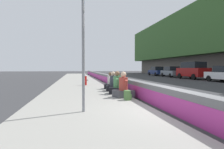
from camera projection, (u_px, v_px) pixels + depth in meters
ground_plane at (172, 115)px, 6.19m from camera, size 160.00×160.00×0.00m
sidewalk_strip at (89, 116)px, 5.68m from camera, size 80.00×4.40×0.14m
jersey_barrier at (172, 101)px, 6.17m from camera, size 76.00×0.45×0.85m
route_sign_post at (83, 45)px, 5.92m from camera, size 0.44×0.09×3.60m
fire_hydrant at (85, 79)px, 15.04m from camera, size 0.26×0.46×0.88m
seated_person_foreground at (123, 89)px, 8.97m from camera, size 0.89×0.99×1.19m
seated_person_middle at (117, 87)px, 10.18m from camera, size 0.89×0.99×1.19m
seated_person_rear at (113, 85)px, 11.40m from camera, size 0.78×0.89×1.14m
seated_person_far at (110, 83)px, 12.55m from camera, size 0.82×0.91×1.09m
backpack at (127, 95)px, 8.16m from camera, size 0.32×0.28×0.40m
parked_car_fourth at (193, 70)px, 25.50m from camera, size 4.87×2.21×2.28m
parked_car_midline at (171, 72)px, 31.15m from camera, size 4.56×2.08×1.71m
parked_car_far at (157, 71)px, 36.61m from camera, size 4.51×1.96×1.71m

